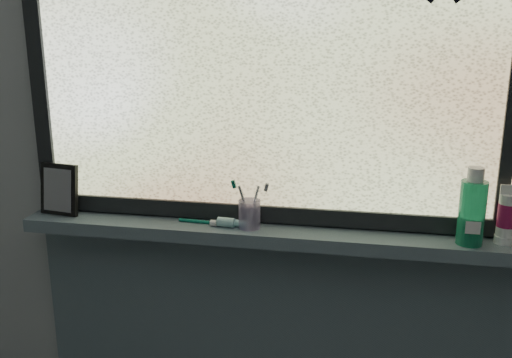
{
  "coord_description": "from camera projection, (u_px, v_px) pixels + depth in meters",
  "views": [
    {
      "loc": [
        0.21,
        -0.34,
        1.61
      ],
      "look_at": [
        -0.05,
        1.05,
        1.22
      ],
      "focal_mm": 40.0,
      "sensor_mm": 36.0,
      "label": 1
    }
  ],
  "objects": [
    {
      "name": "windowsill",
      "position": [
        285.0,
        236.0,
        1.69
      ],
      "size": [
        1.62,
        0.14,
        0.04
      ],
      "primitive_type": "cube",
      "color": "slate",
      "rests_on": "wall_back"
    },
    {
      "name": "toothbrush_cup",
      "position": [
        249.0,
        214.0,
        1.68
      ],
      "size": [
        0.07,
        0.07,
        0.09
      ],
      "primitive_type": "cylinder",
      "rotation": [
        0.0,
        0.0,
        0.12
      ],
      "color": "#AE9FD3",
      "rests_on": "windowsill"
    },
    {
      "name": "mouthwash_bottle",
      "position": [
        472.0,
        206.0,
        1.54
      ],
      "size": [
        0.09,
        0.09,
        0.18
      ],
      "primitive_type": "cylinder",
      "rotation": [
        0.0,
        0.0,
        0.26
      ],
      "color": "#21AB72",
      "rests_on": "windowsill"
    },
    {
      "name": "wall_back",
      "position": [
        290.0,
        148.0,
        1.69
      ],
      "size": [
        3.0,
        0.01,
        2.5
      ],
      "primitive_type": "cube",
      "color": "#9EA3A8",
      "rests_on": "ground"
    },
    {
      "name": "window_pane",
      "position": [
        290.0,
        52.0,
        1.59
      ],
      "size": [
        1.5,
        0.01,
        1.0
      ],
      "primitive_type": "cube",
      "color": "silver",
      "rests_on": "wall_back"
    },
    {
      "name": "frame_left",
      "position": [
        37.0,
        49.0,
        1.73
      ],
      "size": [
        0.05,
        0.03,
        1.1
      ],
      "primitive_type": "cube",
      "color": "black",
      "rests_on": "wall_back"
    },
    {
      "name": "frame_bottom",
      "position": [
        287.0,
        214.0,
        1.72
      ],
      "size": [
        1.6,
        0.03,
        0.05
      ],
      "primitive_type": "cube",
      "color": "black",
      "rests_on": "windowsill"
    },
    {
      "name": "vanity_mirror",
      "position": [
        59.0,
        189.0,
        1.8
      ],
      "size": [
        0.14,
        0.08,
        0.16
      ],
      "primitive_type": "cube",
      "rotation": [
        0.0,
        0.0,
        -0.15
      ],
      "color": "black",
      "rests_on": "windowsill"
    },
    {
      "name": "toothpaste_tube",
      "position": [
        232.0,
        223.0,
        1.69
      ],
      "size": [
        0.17,
        0.06,
        0.03
      ],
      "primitive_type": null,
      "rotation": [
        0.0,
        0.0,
        -0.16
      ],
      "color": "white",
      "rests_on": "windowsill"
    },
    {
      "name": "cream_tube",
      "position": [
        507.0,
        212.0,
        1.55
      ],
      "size": [
        0.06,
        0.06,
        0.12
      ],
      "primitive_type": "cylinder",
      "rotation": [
        0.0,
        0.0,
        0.35
      ],
      "color": "silver",
      "rests_on": "windowsill"
    },
    {
      "name": "toothbrush_lying",
      "position": [
        209.0,
        222.0,
        1.72
      ],
      "size": [
        0.24,
        0.04,
        0.02
      ],
      "primitive_type": null,
      "rotation": [
        0.0,
        0.0,
        -0.08
      ],
      "color": "#0B6752",
      "rests_on": "windowsill"
    }
  ]
}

